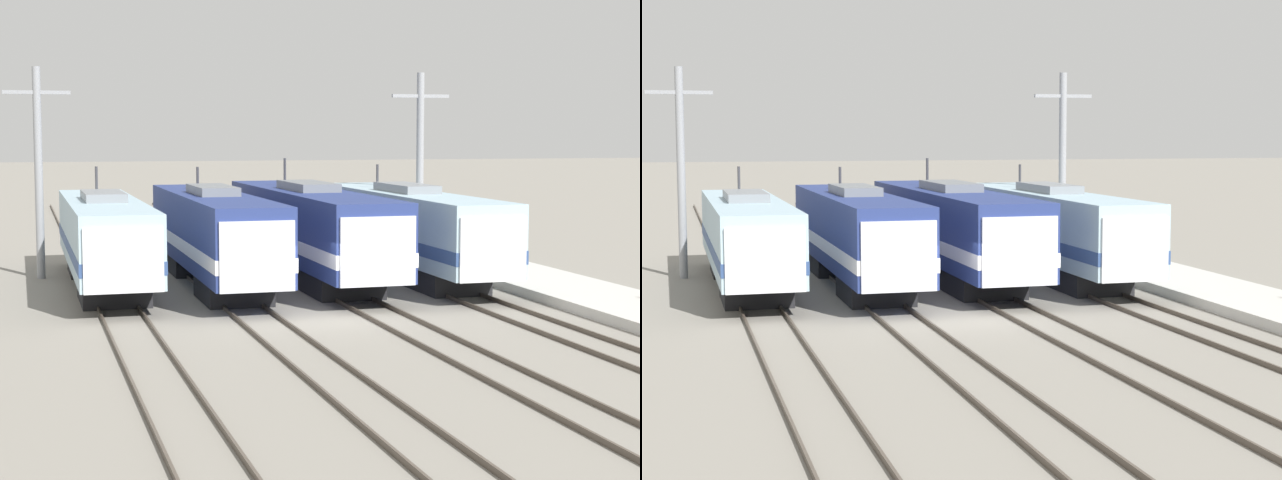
% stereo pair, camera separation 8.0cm
% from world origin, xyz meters
% --- Properties ---
extents(ground_plane, '(400.00, 400.00, 0.00)m').
position_xyz_m(ground_plane, '(0.00, 0.00, 0.00)').
color(ground_plane, gray).
extents(rail_pair_far_left, '(1.51, 120.00, 0.15)m').
position_xyz_m(rail_pair_far_left, '(-6.55, 0.00, 0.07)').
color(rail_pair_far_left, '#4C4238').
rests_on(rail_pair_far_left, ground_plane).
extents(rail_pair_center_left, '(1.51, 120.00, 0.15)m').
position_xyz_m(rail_pair_center_left, '(-2.18, 0.00, 0.07)').
color(rail_pair_center_left, '#4C4238').
rests_on(rail_pair_center_left, ground_plane).
extents(rail_pair_center_right, '(1.51, 120.00, 0.15)m').
position_xyz_m(rail_pair_center_right, '(2.18, 0.00, 0.07)').
color(rail_pair_center_right, '#4C4238').
rests_on(rail_pair_center_right, ground_plane).
extents(rail_pair_far_right, '(1.51, 120.00, 0.15)m').
position_xyz_m(rail_pair_far_right, '(6.55, 0.00, 0.07)').
color(rail_pair_far_right, '#4C4238').
rests_on(rail_pair_far_right, ground_plane).
extents(locomotive_far_left, '(2.96, 16.96, 4.84)m').
position_xyz_m(locomotive_far_left, '(-6.55, 9.34, 2.03)').
color(locomotive_far_left, '#232326').
rests_on(locomotive_far_left, ground_plane).
extents(locomotive_center_left, '(2.88, 17.12, 4.81)m').
position_xyz_m(locomotive_center_left, '(-2.18, 8.40, 2.14)').
color(locomotive_center_left, black).
rests_on(locomotive_center_left, ground_plane).
extents(locomotive_center_right, '(3.06, 18.90, 5.14)m').
position_xyz_m(locomotive_center_right, '(2.18, 9.48, 2.16)').
color(locomotive_center_right, black).
rests_on(locomotive_center_right, ground_plane).
extents(locomotive_far_right, '(2.86, 18.06, 4.83)m').
position_xyz_m(locomotive_far_right, '(6.55, 9.07, 2.11)').
color(locomotive_far_right, '#232326').
rests_on(locomotive_far_right, ground_plane).
extents(catenary_tower_left, '(2.84, 0.35, 9.15)m').
position_xyz_m(catenary_tower_left, '(-9.02, 13.15, 4.78)').
color(catenary_tower_left, gray).
rests_on(catenary_tower_left, ground_plane).
extents(catenary_tower_right, '(2.84, 0.35, 9.15)m').
position_xyz_m(catenary_tower_right, '(8.57, 13.15, 4.78)').
color(catenary_tower_right, gray).
rests_on(catenary_tower_right, ground_plane).
extents(platform, '(4.00, 120.00, 0.38)m').
position_xyz_m(platform, '(10.76, 0.00, 0.19)').
color(platform, beige).
rests_on(platform, ground_plane).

